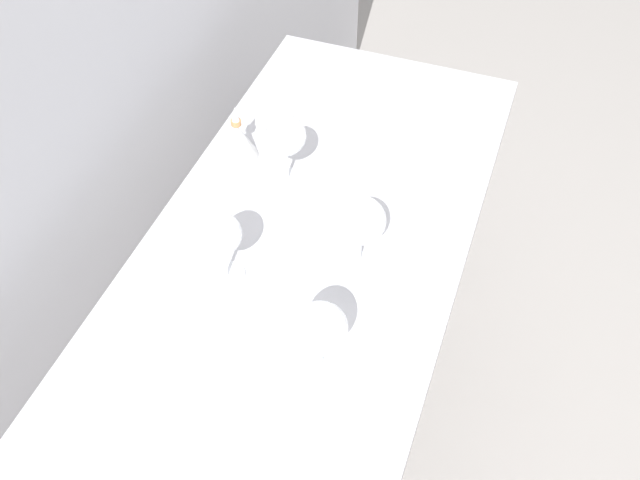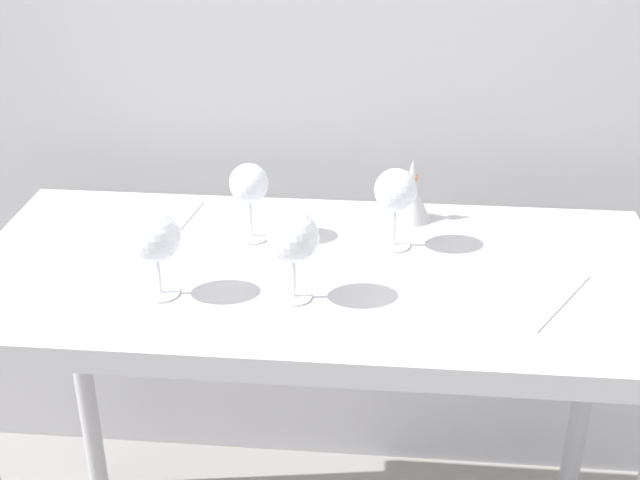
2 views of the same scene
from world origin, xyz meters
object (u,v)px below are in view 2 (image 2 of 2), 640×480
object	(u,v)px
wine_glass_near_left	(155,239)
tasting_sheet_upper	(146,223)
decanter_funnel	(411,199)
wine_glass_near_center	(293,239)
wine_glass_far_left	(249,186)
wine_glass_far_right	(396,192)
tasting_sheet_lower	(517,287)

from	to	relation	value
wine_glass_near_left	tasting_sheet_upper	size ratio (longest dim) A/B	0.65
tasting_sheet_upper	decanter_funnel	world-z (taller)	decanter_funnel
wine_glass_near_center	tasting_sheet_upper	distance (m)	0.48
wine_glass_far_left	wine_glass_far_right	distance (m)	0.30
tasting_sheet_lower	tasting_sheet_upper	bearing A→B (deg)	-163.59
wine_glass_near_center	decanter_funnel	world-z (taller)	wine_glass_near_center
decanter_funnel	wine_glass_near_center	bearing A→B (deg)	-120.93
wine_glass_near_center	decanter_funnel	bearing A→B (deg)	59.07
wine_glass_near_center	wine_glass_near_left	bearing A→B (deg)	-177.99
wine_glass_near_left	wine_glass_near_center	world-z (taller)	wine_glass_near_center
wine_glass_near_center	tasting_sheet_lower	bearing A→B (deg)	10.02
wine_glass_near_left	wine_glass_near_center	xyz separation A→B (m)	(0.25, 0.01, 0.01)
wine_glass_far_left	tasting_sheet_upper	xyz separation A→B (m)	(-0.24, 0.05, -0.12)
wine_glass_near_left	tasting_sheet_lower	world-z (taller)	wine_glass_near_left
wine_glass_near_left	wine_glass_far_right	bearing A→B (deg)	28.62
wine_glass_far_right	tasting_sheet_lower	xyz separation A→B (m)	(0.24, -0.15, -0.12)
wine_glass_far_right	tasting_sheet_upper	xyz separation A→B (m)	(-0.55, 0.06, -0.12)
wine_glass_near_left	tasting_sheet_lower	bearing A→B (deg)	7.04
tasting_sheet_upper	wine_glass_far_left	bearing A→B (deg)	-3.58
tasting_sheet_lower	wine_glass_near_center	bearing A→B (deg)	-138.41
tasting_sheet_upper	wine_glass_near_center	bearing A→B (deg)	-30.77
wine_glass_near_center	wine_glass_far_right	world-z (taller)	wine_glass_near_center
wine_glass_near_center	wine_glass_far_right	size ratio (longest dim) A/B	1.02
tasting_sheet_upper	wine_glass_far_right	bearing A→B (deg)	1.46
wine_glass_near_left	wine_glass_far_right	xyz separation A→B (m)	(0.44, 0.24, 0.01)
wine_glass_far_right	tasting_sheet_upper	size ratio (longest dim) A/B	0.67
wine_glass_far_left	wine_glass_near_left	world-z (taller)	same
tasting_sheet_upper	decanter_funnel	xyz separation A→B (m)	(0.58, 0.08, 0.05)
wine_glass_near_center	wine_glass_far_right	xyz separation A→B (m)	(0.18, 0.23, -0.00)
wine_glass_far_left	wine_glass_near_left	distance (m)	0.28
tasting_sheet_lower	decanter_funnel	xyz separation A→B (m)	(-0.20, 0.29, 0.05)
wine_glass_far_left	wine_glass_near_center	size ratio (longest dim) A/B	0.96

